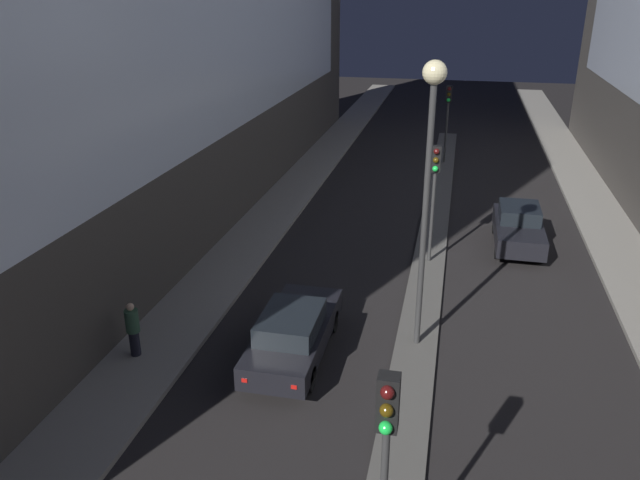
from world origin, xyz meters
TOP-DOWN VIEW (x-y plane):
  - median_strip at (0.00, 20.15)m, footprint 1.16×38.31m
  - traffic_light_near at (0.00, 4.10)m, footprint 0.32×0.42m
  - traffic_light_mid at (0.00, 17.80)m, footprint 0.32×0.42m
  - traffic_light_far at (0.00, 31.76)m, footprint 0.32×0.42m
  - street_lamp at (0.00, 12.09)m, footprint 0.59×0.59m
  - car_left_lane at (-3.21, 10.82)m, footprint 1.74×4.70m
  - car_right_lane at (3.21, 20.20)m, footprint 1.73×4.23m
  - pedestrian_on_left_sidewalk at (-7.33, 9.76)m, footprint 0.36×0.36m

SIDE VIEW (x-z plane):
  - median_strip at x=0.00m, z-range 0.00..0.11m
  - car_left_lane at x=-3.21m, z-range 0.01..1.49m
  - car_right_lane at x=3.21m, z-range 0.01..1.56m
  - pedestrian_on_left_sidewalk at x=-7.33m, z-range 0.18..1.73m
  - traffic_light_near at x=0.00m, z-range 1.11..5.35m
  - traffic_light_mid at x=0.00m, z-range 1.11..5.35m
  - traffic_light_far at x=0.00m, z-range 1.11..5.35m
  - street_lamp at x=0.00m, z-range 1.85..9.51m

